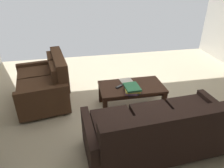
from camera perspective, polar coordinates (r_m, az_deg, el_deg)
The scene contains 7 objects.
ground_plane at distance 3.63m, azimuth 7.30°, elevation -8.58°, with size 5.96×5.96×0.01m, color beige.
sofa_main at distance 2.81m, azimuth 12.62°, elevation -12.41°, with size 1.92×0.94×0.82m.
loveseat_near at distance 3.99m, azimuth -17.77°, elevation 0.12°, with size 1.03×1.36×0.87m.
coffee_table at distance 3.65m, azimuth 5.33°, elevation -1.41°, with size 1.11×0.60×0.42m.
book_stack at distance 3.40m, azimuth 5.44°, elevation -1.37°, with size 0.28×0.34×0.11m.
tv_remote at distance 3.56m, azimuth 2.04°, elevation -0.66°, with size 0.16×0.13×0.02m.
loose_magazine at distance 3.74m, azimuth 4.13°, elevation 0.66°, with size 0.21×0.28×0.01m, color silver.
Camera 1 is at (0.99, 2.73, 2.17)m, focal length 33.48 mm.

